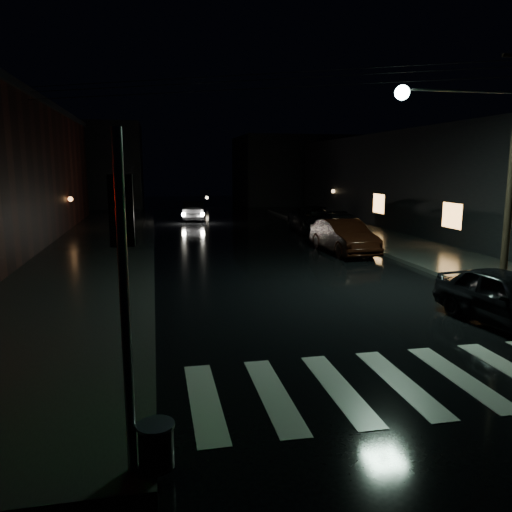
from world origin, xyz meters
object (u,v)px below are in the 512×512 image
parked_car_c (342,229)px  parked_car_b (344,236)px  parked_car_a (510,299)px  oncoming_car (194,211)px  parked_car_d (316,219)px

parked_car_c → parked_car_b: bearing=-104.3°
parked_car_a → oncoming_car: bearing=95.1°
parked_car_a → parked_car_c: parked_car_c is taller
parked_car_b → oncoming_car: parked_car_b is taller
parked_car_d → parked_car_b: bearing=-95.2°
parked_car_c → parked_car_d: bearing=96.0°
parked_car_a → parked_car_b: (-0.09, 10.86, 0.06)m
parked_car_b → parked_car_d: parked_car_b is taller
parked_car_a → parked_car_d: size_ratio=0.75×
parked_car_a → parked_car_c: bearing=78.9°
oncoming_car → parked_car_b: bearing=115.7°
parked_car_a → oncoming_car: (-5.64, 26.56, -0.00)m
parked_car_b → parked_car_c: (1.10, 2.99, -0.03)m
oncoming_car → parked_car_c: bearing=123.8°
parked_car_b → parked_car_d: bearing=79.2°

